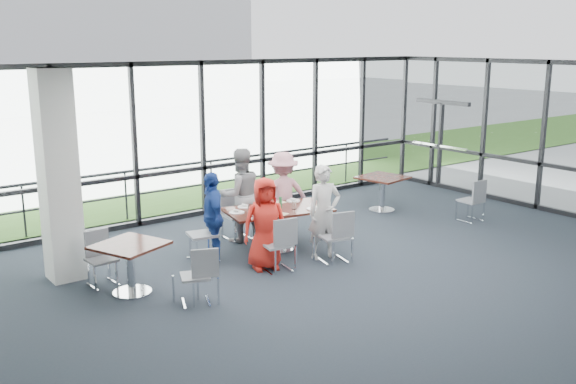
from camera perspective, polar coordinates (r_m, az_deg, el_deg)
floor at (r=9.89m, az=7.33°, el=-8.07°), size 12.00×10.00×0.02m
ceiling at (r=9.23m, az=7.92°, el=10.84°), size 12.00×10.00×0.04m
curtain_wall_back at (r=13.39m, az=-7.59°, el=4.68°), size 12.00×0.10×3.20m
exit_door at (r=16.38m, az=13.37°, el=4.05°), size 0.12×1.60×2.10m
structural_column at (r=10.16m, az=-19.74°, el=1.30°), size 0.50×0.50×3.20m
apron at (r=18.13m, az=-15.27°, el=1.36°), size 80.00×70.00×0.02m
grass_strip at (r=16.32m, az=-12.63°, el=0.33°), size 80.00×5.00×0.01m
hangar_main at (r=39.95m, az=-22.25°, el=11.47°), size 24.00×10.00×6.00m
guard_rail at (r=14.11m, az=-8.66°, el=0.54°), size 12.00×0.06×0.06m
main_table at (r=11.12m, az=-0.93°, el=-2.16°), size 1.96×1.34×0.75m
side_table_left at (r=9.49m, az=-13.88°, el=-5.15°), size 1.14×1.14×0.75m
side_table_right at (r=13.87m, az=8.41°, el=0.92°), size 1.05×1.05×0.75m
diner_near_left at (r=10.20m, az=-2.06°, el=-2.83°), size 0.84×0.69×1.49m
diner_near_right at (r=10.69m, az=3.23°, el=-1.80°), size 0.67×0.56×1.59m
diner_far_left at (r=11.64m, az=-4.27°, el=-0.27°), size 0.92×0.67×1.71m
diner_far_right at (r=11.93m, az=-0.45°, el=-0.20°), size 1.14×0.82×1.59m
diner_end at (r=10.64m, az=-6.74°, el=-2.19°), size 0.75×0.99×1.50m
chair_main_nl at (r=10.18m, az=-1.01°, el=-4.70°), size 0.49×0.49×0.86m
chair_main_nr at (r=10.61m, az=4.04°, el=-3.99°), size 0.51×0.51×0.85m
chair_main_fl at (r=11.81m, az=-4.53°, el=-2.11°), size 0.47×0.47×0.89m
chair_main_fr at (r=12.17m, az=-0.92°, el=-1.50°), size 0.49×0.49×0.94m
chair_main_end at (r=10.71m, az=-7.61°, el=-3.76°), size 0.53×0.53×0.91m
chair_spare_la at (r=9.02m, az=-8.25°, el=-7.43°), size 0.51×0.51×0.81m
chair_spare_lb at (r=9.97m, az=-16.25°, el=-5.82°), size 0.42×0.42×0.80m
chair_spare_r at (r=13.48m, az=15.93°, el=-0.75°), size 0.43×0.43×0.85m
plate_nl at (r=10.62m, az=-2.50°, el=-2.11°), size 0.24×0.24×0.01m
plate_nr at (r=11.05m, az=2.36°, el=-1.49°), size 0.28×0.28×0.01m
plate_fl at (r=11.19m, az=-3.87°, el=-1.32°), size 0.25×0.25×0.01m
plate_fr at (r=11.58m, az=0.47°, el=-0.79°), size 0.25×0.25×0.01m
plate_end at (r=10.84m, az=-4.59°, el=-1.82°), size 0.26×0.26×0.01m
tumbler_a at (r=10.82m, az=-1.67°, el=-1.46°), size 0.07×0.07×0.14m
tumbler_b at (r=11.02m, az=0.54°, el=-1.17°), size 0.07×0.07×0.14m
tumbler_c at (r=11.29m, az=-1.49°, el=-0.86°), size 0.06×0.06×0.13m
tumbler_d at (r=10.70m, az=-3.41°, el=-1.61°), size 0.08×0.08×0.15m
menu_a at (r=10.70m, az=-0.73°, el=-2.02°), size 0.32×0.27×0.00m
menu_b at (r=11.17m, az=3.00°, el=-1.37°), size 0.36×0.37×0.00m
menu_c at (r=11.48m, az=-0.99°, el=-0.95°), size 0.33×0.25×0.00m
condiment_caddy at (r=11.13m, az=-1.03°, el=-1.31°), size 0.10×0.07×0.04m
ketchup_bottle at (r=11.14m, az=-1.20°, el=-0.92°), size 0.06×0.06×0.18m
green_bottle at (r=11.07m, az=-0.67°, el=-0.96°), size 0.05×0.05×0.20m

